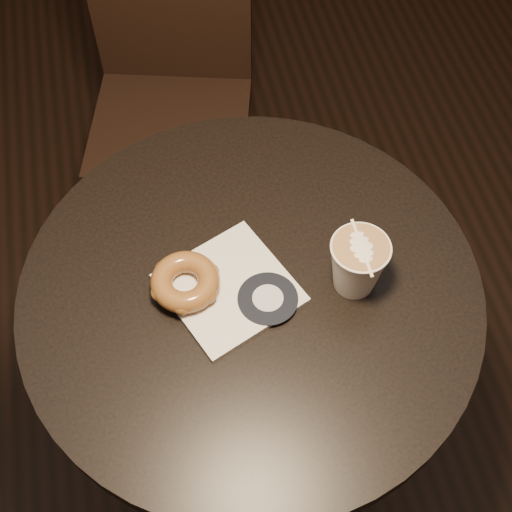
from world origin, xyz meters
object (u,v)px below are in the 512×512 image
Objects in this scene: doughnut at (185,282)px; latte_cup at (357,265)px; pastry_bag at (229,288)px; chair at (171,68)px; cafe_table at (251,345)px.

doughnut is 1.06× the size of latte_cup.
doughnut is at bearing 146.00° from pastry_bag.
pastry_bag is (0.00, -0.75, 0.24)m from chair.
latte_cup is at bearing -31.43° from pastry_bag.
chair is at bearing 85.19° from doughnut.
chair reaches higher than cafe_table.
latte_cup is at bearing -61.23° from chair.
cafe_table is 4.32× the size of pastry_bag.
chair reaches higher than pastry_bag.
latte_cup is (0.19, -0.03, 0.04)m from pastry_bag.
doughnut is 0.25m from latte_cup.
pastry_bag is (-0.03, 0.00, 0.20)m from cafe_table.
latte_cup is (0.15, -0.02, 0.25)m from cafe_table.
pastry_bag is at bearing 171.63° from latte_cup.
doughnut is at bearing -79.52° from chair.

